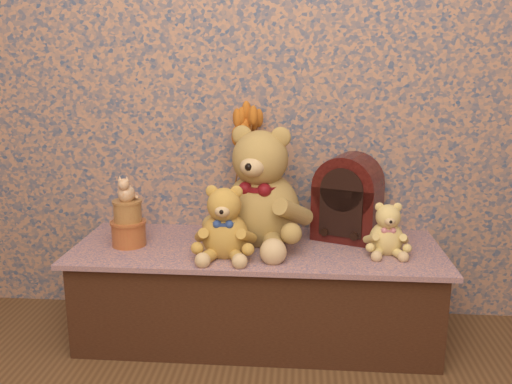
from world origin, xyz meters
TOP-DOWN VIEW (x-y plane):
  - display_shelf at (0.00, 1.23)m, footprint 1.49×0.56m
  - teddy_large at (0.02, 1.29)m, footprint 0.53×0.58m
  - teddy_medium at (-0.11, 1.11)m, footprint 0.24×0.29m
  - teddy_small at (0.51, 1.19)m, footprint 0.18×0.21m
  - cathedral_radio at (0.37, 1.37)m, footprint 0.31×0.27m
  - ceramic_vase at (-0.07, 1.39)m, footprint 0.15×0.15m
  - dried_stalks at (-0.07, 1.39)m, footprint 0.29×0.29m
  - biscuit_tin_lower at (-0.52, 1.20)m, footprint 0.15×0.15m
  - biscuit_tin_upper at (-0.52, 1.20)m, footprint 0.12×0.12m
  - cat_figurine at (-0.52, 1.20)m, footprint 0.08×0.09m

SIDE VIEW (x-z plane):
  - display_shelf at x=0.00m, z-range 0.00..0.40m
  - biscuit_tin_lower at x=-0.52m, z-range 0.40..0.50m
  - ceramic_vase at x=-0.07m, z-range 0.40..0.61m
  - teddy_small at x=0.51m, z-range 0.40..0.62m
  - biscuit_tin_upper at x=-0.52m, z-range 0.50..0.59m
  - teddy_medium at x=-0.11m, z-range 0.40..0.70m
  - cathedral_radio at x=0.37m, z-range 0.40..0.76m
  - cat_figurine at x=-0.52m, z-range 0.59..0.70m
  - teddy_large at x=0.02m, z-range 0.40..0.92m
  - dried_stalks at x=-0.07m, z-range 0.61..1.04m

